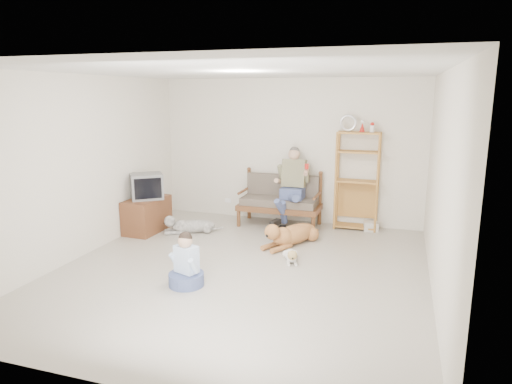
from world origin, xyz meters
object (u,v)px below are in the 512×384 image
(tv_stand, at_px, (147,215))
(golden_retriever, at_px, (290,234))
(loveseat, at_px, (280,199))
(etagere, at_px, (357,180))

(tv_stand, bearing_deg, golden_retriever, 3.45)
(tv_stand, bearing_deg, loveseat, 30.41)
(loveseat, bearing_deg, golden_retriever, -66.97)
(loveseat, relative_size, tv_stand, 1.63)
(loveseat, distance_m, etagere, 1.44)
(loveseat, height_order, etagere, etagere)
(loveseat, relative_size, golden_retriever, 1.15)
(golden_retriever, bearing_deg, etagere, 82.16)
(etagere, distance_m, tv_stand, 3.81)
(tv_stand, xyz_separation_m, golden_retriever, (2.62, 0.04, -0.12))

